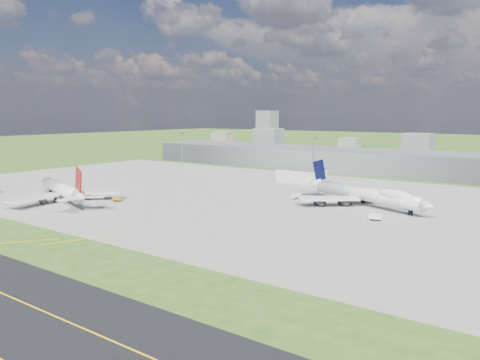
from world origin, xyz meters
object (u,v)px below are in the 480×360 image
Objects in this scene: tug_yellow at (118,199)px; van_white_near at (296,196)px; airliner_red_twin at (63,190)px; van_white_far at (376,218)px; airliner_blue_quad at (366,195)px.

van_white_near reaches higher than tug_yellow.
airliner_red_twin reaches higher than van_white_far.
airliner_blue_quad is 14.74× the size of tug_yellow.
tug_yellow is 83.23m from van_white_near.
van_white_near is (63.55, 53.74, 0.24)m from tug_yellow.
van_white_far is at bearing -40.34° from airliner_blue_quad.
van_white_near is at bearing 142.41° from van_white_far.
airliner_red_twin is at bearing 143.01° from van_white_near.
airliner_red_twin is 139.77m from van_white_far.
airliner_red_twin is 26.14m from tug_yellow.
van_white_far is at bearing -100.72° from van_white_near.
tug_yellow is 114.64m from van_white_far.
airliner_blue_quad is 112.23m from tug_yellow.
tug_yellow is 0.90× the size of van_white_far.
airliner_red_twin is 108.91m from van_white_near.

